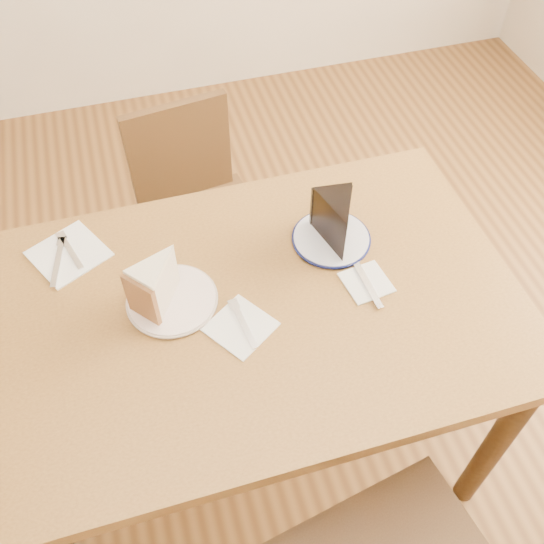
# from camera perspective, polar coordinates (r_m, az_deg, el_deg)

# --- Properties ---
(ground) EXTENTS (4.00, 4.00, 0.00)m
(ground) POSITION_cam_1_polar(r_m,az_deg,el_deg) (2.05, -0.73, -15.35)
(ground) COLOR #4C2D14
(ground) RESTS_ON ground
(table) EXTENTS (1.20, 0.80, 0.75)m
(table) POSITION_cam_1_polar(r_m,az_deg,el_deg) (1.48, -0.98, -5.06)
(table) COLOR brown
(table) RESTS_ON ground
(chair_far) EXTENTS (0.45, 0.45, 0.80)m
(chair_far) POSITION_cam_1_polar(r_m,az_deg,el_deg) (2.02, -6.94, 5.25)
(chair_far) COLOR #372110
(chair_far) RESTS_ON ground
(plate_cream) EXTENTS (0.20, 0.20, 0.01)m
(plate_cream) POSITION_cam_1_polar(r_m,az_deg,el_deg) (1.41, -9.37, -2.63)
(plate_cream) COLOR white
(plate_cream) RESTS_ON table
(plate_navy) EXTENTS (0.19, 0.19, 0.01)m
(plate_navy) POSITION_cam_1_polar(r_m,az_deg,el_deg) (1.52, 5.59, 3.15)
(plate_navy) COLOR white
(plate_navy) RESTS_ON table
(carrot_cake) EXTENTS (0.14, 0.14, 0.11)m
(carrot_cake) POSITION_cam_1_polar(r_m,az_deg,el_deg) (1.37, -10.46, -0.89)
(carrot_cake) COLOR beige
(carrot_cake) RESTS_ON plate_cream
(chocolate_cake) EXTENTS (0.11, 0.14, 0.11)m
(chocolate_cake) POSITION_cam_1_polar(r_m,az_deg,el_deg) (1.47, 6.19, 4.43)
(chocolate_cake) COLOR black
(chocolate_cake) RESTS_ON plate_navy
(napkin_cream) EXTENTS (0.18, 0.18, 0.00)m
(napkin_cream) POSITION_cam_1_polar(r_m,az_deg,el_deg) (1.36, -2.97, -5.16)
(napkin_cream) COLOR white
(napkin_cream) RESTS_ON table
(napkin_navy) EXTENTS (0.12, 0.12, 0.00)m
(napkin_navy) POSITION_cam_1_polar(r_m,az_deg,el_deg) (1.45, 8.88, -0.96)
(napkin_navy) COLOR white
(napkin_navy) RESTS_ON table
(napkin_spare) EXTENTS (0.22, 0.22, 0.00)m
(napkin_spare) POSITION_cam_1_polar(r_m,az_deg,el_deg) (1.57, -18.59, 1.64)
(napkin_spare) COLOR white
(napkin_spare) RESTS_ON table
(fork_cream) EXTENTS (0.03, 0.14, 0.00)m
(fork_cream) POSITION_cam_1_polar(r_m,az_deg,el_deg) (1.35, -2.72, -4.89)
(fork_cream) COLOR silver
(fork_cream) RESTS_ON napkin_cream
(knife_navy) EXTENTS (0.02, 0.17, 0.00)m
(knife_navy) POSITION_cam_1_polar(r_m,az_deg,el_deg) (1.44, 8.81, -0.82)
(knife_navy) COLOR silver
(knife_navy) RESTS_ON napkin_navy
(fork_spare) EXTENTS (0.06, 0.14, 0.00)m
(fork_spare) POSITION_cam_1_polar(r_m,az_deg,el_deg) (1.57, -18.46, 1.94)
(fork_spare) COLOR silver
(fork_spare) RESTS_ON napkin_spare
(knife_spare) EXTENTS (0.05, 0.16, 0.00)m
(knife_spare) POSITION_cam_1_polar(r_m,az_deg,el_deg) (1.55, -19.52, 0.93)
(knife_spare) COLOR white
(knife_spare) RESTS_ON napkin_spare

